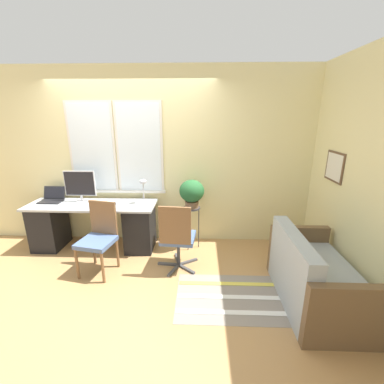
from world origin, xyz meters
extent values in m
plane|color=tan|center=(0.00, 0.00, 0.00)|extent=(14.00, 14.00, 0.00)
cube|color=beige|center=(0.00, 0.66, 1.35)|extent=(9.00, 0.06, 2.70)
cube|color=silver|center=(-0.64, 0.63, 1.51)|extent=(0.72, 0.02, 1.39)
cube|color=white|center=(-0.64, 0.62, 1.51)|extent=(0.65, 0.01, 1.32)
cube|color=silver|center=(0.10, 0.63, 1.51)|extent=(0.72, 0.02, 1.39)
cube|color=white|center=(0.10, 0.62, 1.51)|extent=(0.65, 0.01, 1.32)
cube|color=silver|center=(-0.27, 0.63, 0.83)|extent=(1.50, 0.11, 0.04)
cube|color=beige|center=(2.76, 0.00, 1.35)|extent=(0.06, 9.00, 2.70)
cube|color=brown|center=(2.72, -0.04, 1.38)|extent=(0.02, 0.41, 0.38)
cube|color=silver|center=(2.72, -0.04, 1.38)|extent=(0.01, 0.36, 0.33)
cube|color=#B2B7BC|center=(-0.60, 0.29, 0.70)|extent=(1.90, 0.58, 0.03)
cube|color=black|center=(-1.31, 0.29, 0.34)|extent=(0.40, 0.50, 0.69)
cube|color=black|center=(0.11, 0.29, 0.34)|extent=(0.40, 0.50, 0.69)
cube|color=black|center=(-1.26, 0.35, 0.73)|extent=(0.33, 0.20, 0.02)
cube|color=black|center=(-1.26, 0.48, 0.83)|extent=(0.33, 0.08, 0.19)
cube|color=black|center=(-1.26, 0.48, 0.84)|extent=(0.30, 0.06, 0.17)
cylinder|color=silver|center=(-0.80, 0.41, 0.73)|extent=(0.16, 0.16, 0.02)
cylinder|color=silver|center=(-0.80, 0.41, 0.78)|extent=(0.04, 0.04, 0.09)
cube|color=silver|center=(-0.80, 0.41, 1.01)|extent=(0.47, 0.02, 0.38)
cube|color=black|center=(-0.80, 0.40, 1.01)|extent=(0.45, 0.01, 0.36)
cube|color=silver|center=(-0.77, 0.21, 0.73)|extent=(0.37, 0.15, 0.02)
ellipsoid|color=black|center=(-0.51, 0.19, 0.74)|extent=(0.04, 0.06, 0.03)
cylinder|color=#ADADB2|center=(0.18, 0.35, 0.73)|extent=(0.14, 0.14, 0.01)
cylinder|color=#ADADB2|center=(0.18, 0.35, 0.88)|extent=(0.02, 0.02, 0.30)
ellipsoid|color=#ADADB2|center=(0.18, 0.35, 1.06)|extent=(0.11, 0.11, 0.07)
cube|color=white|center=(-0.30, 0.12, 0.73)|extent=(0.19, 0.16, 0.03)
cube|color=black|center=(-0.29, 0.13, 0.76)|extent=(0.23, 0.17, 0.03)
cube|color=white|center=(-0.29, 0.13, 0.79)|extent=(0.19, 0.18, 0.04)
cylinder|color=brown|center=(-0.51, -0.52, 0.22)|extent=(0.04, 0.04, 0.44)
cylinder|color=brown|center=(-0.15, -0.59, 0.22)|extent=(0.04, 0.04, 0.44)
cylinder|color=brown|center=(-0.43, -0.17, 0.22)|extent=(0.04, 0.04, 0.44)
cylinder|color=brown|center=(-0.08, -0.24, 0.22)|extent=(0.04, 0.04, 0.44)
cube|color=#4C6699|center=(-0.29, -0.38, 0.44)|extent=(0.49, 0.47, 0.06)
cube|color=brown|center=(-0.25, -0.17, 0.70)|extent=(0.37, 0.11, 0.46)
cube|color=#47474C|center=(0.60, -0.18, 0.01)|extent=(0.29, 0.06, 0.03)
cube|color=#47474C|center=(0.69, -0.33, 0.01)|extent=(0.15, 0.28, 0.03)
cube|color=#47474C|center=(0.85, -0.29, 0.01)|extent=(0.25, 0.22, 0.03)
cube|color=#47474C|center=(0.87, -0.12, 0.01)|extent=(0.27, 0.18, 0.03)
cube|color=#47474C|center=(0.71, -0.05, 0.01)|extent=(0.10, 0.29, 0.03)
cylinder|color=#333338|center=(0.74, -0.19, 0.21)|extent=(0.04, 0.04, 0.37)
cube|color=#4C6699|center=(0.74, -0.19, 0.43)|extent=(0.47, 0.45, 0.06)
cube|color=brown|center=(0.72, -0.41, 0.70)|extent=(0.40, 0.07, 0.49)
cube|color=#9EA8B2|center=(2.31, -0.84, 0.22)|extent=(0.73, 1.09, 0.44)
cube|color=#9EA8B2|center=(2.02, -0.84, 0.62)|extent=(0.16, 1.09, 0.36)
cube|color=brown|center=(2.31, -1.44, 0.32)|extent=(0.73, 0.09, 0.64)
cube|color=brown|center=(2.31, -0.25, 0.32)|extent=(0.73, 0.09, 0.64)
cylinder|color=#333338|center=(0.90, 0.35, 0.66)|extent=(0.25, 0.25, 0.02)
cylinder|color=#333338|center=(1.01, 0.35, 0.32)|extent=(0.01, 0.01, 0.65)
cylinder|color=#333338|center=(0.85, 0.44, 0.32)|extent=(0.01, 0.01, 0.65)
cylinder|color=#333338|center=(0.85, 0.25, 0.32)|extent=(0.01, 0.01, 0.65)
cylinder|color=brown|center=(0.90, 0.35, 0.72)|extent=(0.20, 0.20, 0.10)
ellipsoid|color=#235B2D|center=(0.90, 0.35, 0.92)|extent=(0.37, 0.37, 0.33)
cube|color=gray|center=(1.46, -0.81, 0.00)|extent=(1.39, 0.84, 0.01)
cube|color=white|center=(1.46, -1.05, 0.01)|extent=(1.36, 0.07, 0.00)
cube|color=white|center=(1.46, -0.81, 0.01)|extent=(1.36, 0.07, 0.00)
cube|color=#DBCC4C|center=(1.46, -0.57, 0.01)|extent=(1.36, 0.07, 0.00)
camera|label=1|loc=(1.04, -3.29, 2.00)|focal=24.00mm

